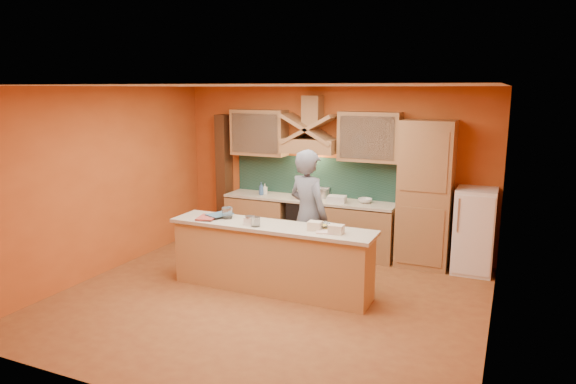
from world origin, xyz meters
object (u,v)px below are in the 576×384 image
at_px(fridge, 474,231).
at_px(mixing_bowl, 321,226).
at_px(person, 308,216).
at_px(stove, 308,225).
at_px(kitchen_scale, 250,221).

bearing_deg(fridge, mixing_bowl, -135.61).
relative_size(fridge, person, 0.67).
distance_m(stove, kitchen_scale, 2.10).
bearing_deg(stove, person, -68.64).
bearing_deg(person, mixing_bowl, 151.80).
relative_size(kitchen_scale, mixing_bowl, 0.49).
bearing_deg(kitchen_scale, person, 51.33).
height_order(stove, kitchen_scale, kitchen_scale).
bearing_deg(kitchen_scale, mixing_bowl, 13.93).
relative_size(stove, kitchen_scale, 6.87).
distance_m(fridge, kitchen_scale, 3.44).
xyz_separation_m(fridge, mixing_bowl, (-1.82, -1.78, 0.33)).
height_order(fridge, person, person).
distance_m(stove, person, 1.49).
relative_size(stove, person, 0.47).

